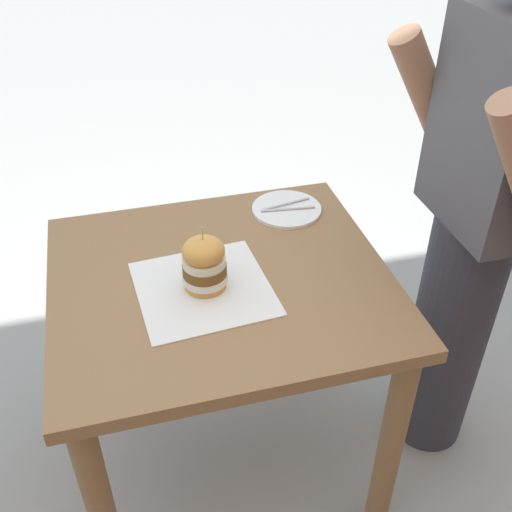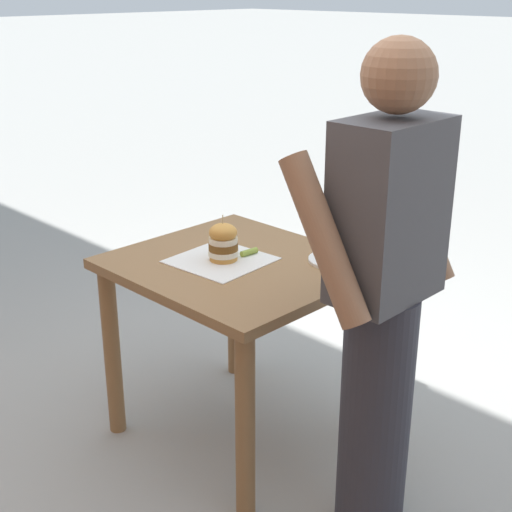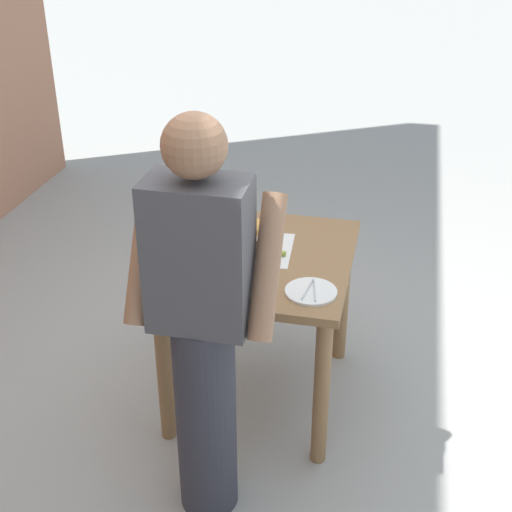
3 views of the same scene
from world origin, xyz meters
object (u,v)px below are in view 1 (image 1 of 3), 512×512
Objects in this scene: sandwich at (204,263)px; side_plate_with_forks at (287,209)px; patio_table at (222,318)px; diner_across_table at (476,224)px; pickle_spear at (210,257)px.

sandwich is 0.45m from side_plate_with_forks.
diner_across_table is at bearing 85.09° from patio_table.
patio_table is 0.24m from sandwich.
patio_table is at bearing -94.91° from diner_across_table.
side_plate_with_forks is at bearing 133.74° from sandwich.
patio_table is 0.42m from side_plate_with_forks.
patio_table is at bearing 124.90° from sandwich.
sandwich reaches higher than patio_table.
pickle_spear is (-0.11, 0.03, -0.06)m from sandwich.
pickle_spear is at bearing 162.61° from sandwich.
patio_table is 4.93× the size of sandwich.
sandwich reaches higher than side_plate_with_forks.
pickle_spear reaches higher than patio_table.
diner_across_table reaches higher than patio_table.
side_plate_with_forks is (-0.31, 0.32, -0.07)m from sandwich.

